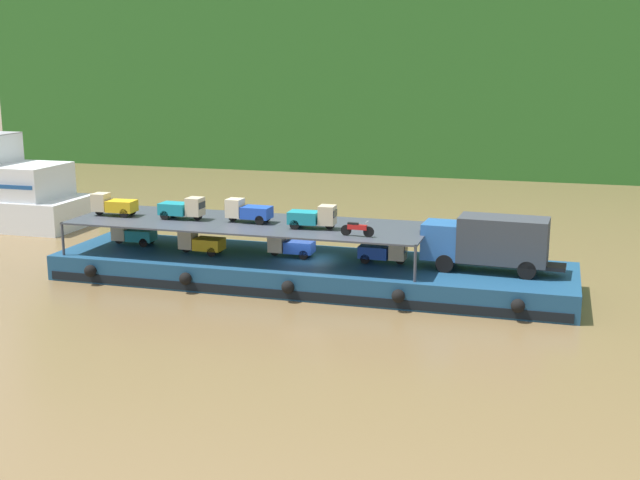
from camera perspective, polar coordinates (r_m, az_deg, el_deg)
The scene contains 13 objects.
ground_plane at distance 48.32m, azimuth -0.79°, elevation -3.08°, with size 400.00×400.00×0.00m, color brown.
cargo_barge at distance 48.10m, azimuth -0.80°, elevation -2.23°, with size 30.71×7.95×1.50m.
covered_lorry at distance 45.78m, azimuth 11.75°, elevation -0.11°, with size 7.93×2.58×3.10m.
cargo_rack at distance 48.75m, azimuth -5.07°, elevation 1.17°, with size 21.51×6.57×2.00m.
mini_truck_lower_stern at distance 52.94m, azimuth -13.01°, elevation 0.43°, with size 2.79×1.29×1.38m.
mini_truck_lower_aft at distance 49.68m, azimuth -8.38°, elevation -0.17°, with size 2.76×1.24×1.38m.
mini_truck_lower_mid at distance 48.43m, azimuth -2.09°, elevation -0.37°, with size 2.77×1.25×1.38m.
mini_truck_lower_fore at distance 47.04m, azimuth 4.50°, elevation -0.79°, with size 2.77×1.25×1.38m.
mini_truck_upper_stern at distance 52.13m, azimuth -14.31°, elevation 2.42°, with size 2.79×1.29×1.38m.
mini_truck_upper_mid at distance 50.08m, azimuth -9.62°, elevation 2.23°, with size 2.76×1.23×1.38m.
mini_truck_upper_fore at distance 48.63m, azimuth -5.09°, elevation 2.05°, with size 2.76×1.24×1.38m.
mini_truck_upper_bow at distance 46.62m, azimuth -0.49°, elevation 1.64°, with size 2.78×1.27×1.38m.
motorcycle_upper_port at distance 44.66m, azimuth 2.61°, elevation 0.80°, with size 1.90×0.55×0.87m.
Camera 1 is at (13.76, -44.44, 13.05)m, focal length 45.57 mm.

